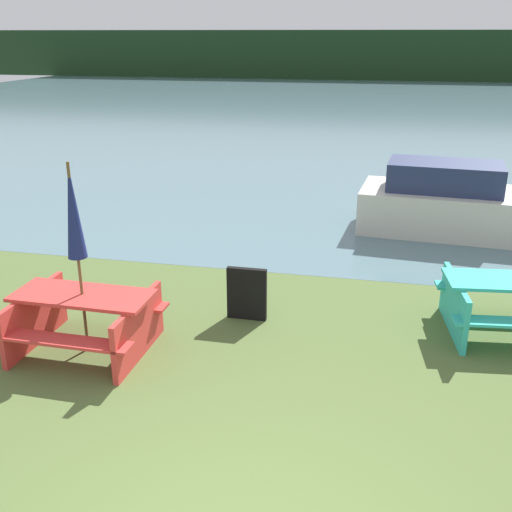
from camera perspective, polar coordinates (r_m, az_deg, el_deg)
The scene contains 6 objects.
water at distance 34.29m, azimuth 10.98°, elevation 13.84°, with size 60.00×50.00×0.00m.
far_treeline at distance 54.11m, azimuth 11.84°, elevation 18.21°, with size 80.00×1.60×4.00m.
picnic_table_red at distance 7.72m, azimuth -16.00°, elevation -5.56°, with size 1.72×1.41×0.76m.
umbrella_navy at distance 7.25m, azimuth -17.02°, elevation 3.91°, with size 0.23×0.23×2.39m.
boat at distance 12.53m, azimuth 20.61°, elevation 4.33°, with size 5.03×2.11×1.39m.
signboard at distance 8.25m, azimuth -0.88°, elevation -3.62°, with size 0.55×0.08×0.75m.
Camera 1 is at (0.84, -3.11, 3.74)m, focal length 42.00 mm.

